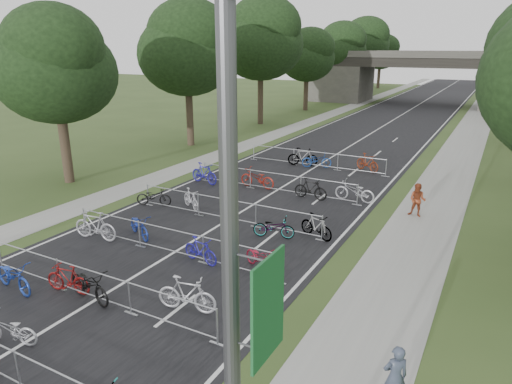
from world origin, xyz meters
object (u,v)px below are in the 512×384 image
lamppost (235,375)px  pedestrian_b (417,200)px  pedestrian_a (395,378)px  overpass_bridge (422,78)px

lamppost → pedestrian_b: size_ratio=5.18×
pedestrian_a → pedestrian_b: bearing=-116.2°
lamppost → pedestrian_b: bearing=92.7°
overpass_bridge → lamppost: size_ratio=3.78×
overpass_bridge → pedestrian_a: size_ratio=19.98×
overpass_bridge → pedestrian_b: (7.49, -45.23, -2.74)m
lamppost → pedestrian_a: bearing=80.5°
pedestrian_b → overpass_bridge: bearing=105.4°
overpass_bridge → lamppost: lamppost is taller
lamppost → pedestrian_a: (0.87, 5.19, -3.50)m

